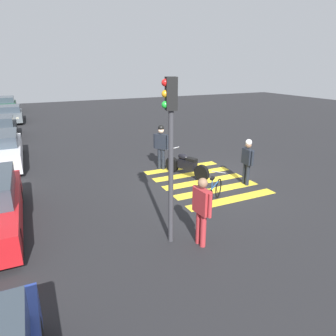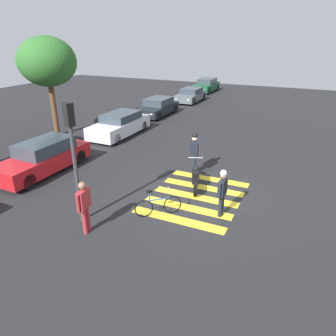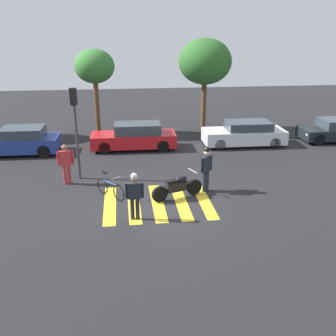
{
  "view_description": "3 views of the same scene",
  "coord_description": "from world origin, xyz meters",
  "px_view_note": "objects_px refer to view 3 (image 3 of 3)",
  "views": [
    {
      "loc": [
        -9.17,
        5.85,
        4.21
      ],
      "look_at": [
        -0.24,
        1.62,
        0.85
      ],
      "focal_mm": 32.55,
      "sensor_mm": 36.0,
      "label": 1
    },
    {
      "loc": [
        -10.14,
        -3.47,
        5.78
      ],
      "look_at": [
        0.43,
        1.38,
        0.8
      ],
      "focal_mm": 33.38,
      "sensor_mm": 36.0,
      "label": 2
    },
    {
      "loc": [
        -1.24,
        -13.15,
        6.21
      ],
      "look_at": [
        0.55,
        1.16,
        0.96
      ],
      "focal_mm": 40.73,
      "sensor_mm": 36.0,
      "label": 3
    }
  ],
  "objects_px": {
    "police_motorcycle": "(177,187)",
    "car_white_van": "(245,134)",
    "officer_on_foot": "(206,165)",
    "car_blue_hatchback": "(21,141)",
    "pedestrian_bystander": "(66,162)",
    "car_red_convertible": "(135,137)",
    "traffic_light_pole": "(75,119)",
    "officer_by_motorcycle": "(134,193)",
    "leaning_bicycle": "(110,188)"
  },
  "relations": [
    {
      "from": "police_motorcycle",
      "to": "car_white_van",
      "type": "distance_m",
      "value": 8.3
    },
    {
      "from": "officer_on_foot",
      "to": "car_blue_hatchback",
      "type": "distance_m",
      "value": 10.56
    },
    {
      "from": "pedestrian_bystander",
      "to": "car_red_convertible",
      "type": "bearing_deg",
      "value": 57.25
    },
    {
      "from": "pedestrian_bystander",
      "to": "traffic_light_pole",
      "type": "distance_m",
      "value": 1.84
    },
    {
      "from": "car_blue_hatchback",
      "to": "car_red_convertible",
      "type": "bearing_deg",
      "value": 1.14
    },
    {
      "from": "car_white_van",
      "to": "officer_on_foot",
      "type": "bearing_deg",
      "value": -120.23
    },
    {
      "from": "pedestrian_bystander",
      "to": "car_white_van",
      "type": "bearing_deg",
      "value": 26.87
    },
    {
      "from": "car_white_van",
      "to": "officer_by_motorcycle",
      "type": "bearing_deg",
      "value": -128.39
    },
    {
      "from": "officer_on_foot",
      "to": "pedestrian_bystander",
      "type": "distance_m",
      "value": 5.87
    },
    {
      "from": "car_white_van",
      "to": "pedestrian_bystander",
      "type": "bearing_deg",
      "value": -153.13
    },
    {
      "from": "car_blue_hatchback",
      "to": "car_red_convertible",
      "type": "distance_m",
      "value": 5.98
    },
    {
      "from": "pedestrian_bystander",
      "to": "leaning_bicycle",
      "type": "bearing_deg",
      "value": -41.1
    },
    {
      "from": "car_blue_hatchback",
      "to": "traffic_light_pole",
      "type": "bearing_deg",
      "value": -50.13
    },
    {
      "from": "pedestrian_bystander",
      "to": "officer_on_foot",
      "type": "bearing_deg",
      "value": -14.7
    },
    {
      "from": "officer_by_motorcycle",
      "to": "car_blue_hatchback",
      "type": "relative_size",
      "value": 0.43
    },
    {
      "from": "officer_by_motorcycle",
      "to": "traffic_light_pole",
      "type": "relative_size",
      "value": 0.43
    },
    {
      "from": "officer_on_foot",
      "to": "car_blue_hatchback",
      "type": "relative_size",
      "value": 0.48
    },
    {
      "from": "officer_on_foot",
      "to": "officer_by_motorcycle",
      "type": "xyz_separation_m",
      "value": [
        -2.96,
        -2.09,
        -0.14
      ]
    },
    {
      "from": "car_red_convertible",
      "to": "traffic_light_pole",
      "type": "relative_size",
      "value": 1.16
    },
    {
      "from": "pedestrian_bystander",
      "to": "officer_by_motorcycle",
      "type": "bearing_deg",
      "value": -52.77
    },
    {
      "from": "leaning_bicycle",
      "to": "car_red_convertible",
      "type": "xyz_separation_m",
      "value": [
        1.22,
        6.37,
        0.31
      ]
    },
    {
      "from": "officer_by_motorcycle",
      "to": "car_white_van",
      "type": "xyz_separation_m",
      "value": [
        6.57,
        8.29,
        -0.32
      ]
    },
    {
      "from": "officer_on_foot",
      "to": "pedestrian_bystander",
      "type": "height_order",
      "value": "officer_on_foot"
    },
    {
      "from": "police_motorcycle",
      "to": "officer_by_motorcycle",
      "type": "bearing_deg",
      "value": -137.51
    },
    {
      "from": "leaning_bicycle",
      "to": "car_red_convertible",
      "type": "bearing_deg",
      "value": 79.13
    },
    {
      "from": "police_motorcycle",
      "to": "car_white_van",
      "type": "xyz_separation_m",
      "value": [
        4.86,
        6.73,
        0.2
      ]
    },
    {
      "from": "traffic_light_pole",
      "to": "officer_by_motorcycle",
      "type": "bearing_deg",
      "value": -61.69
    },
    {
      "from": "car_red_convertible",
      "to": "traffic_light_pole",
      "type": "distance_m",
      "value": 5.3
    },
    {
      "from": "police_motorcycle",
      "to": "traffic_light_pole",
      "type": "bearing_deg",
      "value": 146.44
    },
    {
      "from": "pedestrian_bystander",
      "to": "car_blue_hatchback",
      "type": "xyz_separation_m",
      "value": [
        -2.91,
        4.65,
        -0.33
      ]
    },
    {
      "from": "officer_by_motorcycle",
      "to": "leaning_bicycle",
      "type": "bearing_deg",
      "value": 114.01
    },
    {
      "from": "officer_by_motorcycle",
      "to": "car_blue_hatchback",
      "type": "bearing_deg",
      "value": 124.38
    },
    {
      "from": "car_blue_hatchback",
      "to": "officer_on_foot",
      "type": "bearing_deg",
      "value": -35.55
    },
    {
      "from": "leaning_bicycle",
      "to": "officer_on_foot",
      "type": "relative_size",
      "value": 0.68
    },
    {
      "from": "officer_by_motorcycle",
      "to": "pedestrian_bystander",
      "type": "xyz_separation_m",
      "value": [
        -2.72,
        3.58,
        0.03
      ]
    },
    {
      "from": "car_red_convertible",
      "to": "police_motorcycle",
      "type": "bearing_deg",
      "value": -78.66
    },
    {
      "from": "officer_by_motorcycle",
      "to": "car_white_van",
      "type": "relative_size",
      "value": 0.37
    },
    {
      "from": "leaning_bicycle",
      "to": "officer_by_motorcycle",
      "type": "distance_m",
      "value": 2.25
    },
    {
      "from": "police_motorcycle",
      "to": "car_blue_hatchback",
      "type": "height_order",
      "value": "car_blue_hatchback"
    },
    {
      "from": "officer_by_motorcycle",
      "to": "traffic_light_pole",
      "type": "height_order",
      "value": "traffic_light_pole"
    },
    {
      "from": "police_motorcycle",
      "to": "car_red_convertible",
      "type": "bearing_deg",
      "value": 101.34
    },
    {
      "from": "car_red_convertible",
      "to": "traffic_light_pole",
      "type": "xyz_separation_m",
      "value": [
        -2.6,
        -4.16,
        2.0
      ]
    },
    {
      "from": "traffic_light_pole",
      "to": "officer_on_foot",
      "type": "bearing_deg",
      "value": -21.91
    },
    {
      "from": "car_red_convertible",
      "to": "traffic_light_pole",
      "type": "height_order",
      "value": "traffic_light_pole"
    },
    {
      "from": "officer_on_foot",
      "to": "officer_by_motorcycle",
      "type": "height_order",
      "value": "officer_on_foot"
    },
    {
      "from": "officer_by_motorcycle",
      "to": "pedestrian_bystander",
      "type": "distance_m",
      "value": 4.5
    },
    {
      "from": "officer_on_foot",
      "to": "officer_by_motorcycle",
      "type": "distance_m",
      "value": 3.62
    },
    {
      "from": "leaning_bicycle",
      "to": "pedestrian_bystander",
      "type": "height_order",
      "value": "pedestrian_bystander"
    },
    {
      "from": "officer_on_foot",
      "to": "car_white_van",
      "type": "relative_size",
      "value": 0.42
    },
    {
      "from": "leaning_bicycle",
      "to": "car_red_convertible",
      "type": "relative_size",
      "value": 0.28
    }
  ]
}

